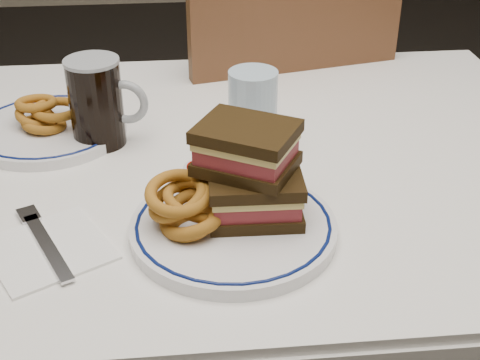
{
  "coord_description": "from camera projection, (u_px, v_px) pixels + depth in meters",
  "views": [
    {
      "loc": [
        -0.02,
        -0.94,
        1.26
      ],
      "look_at": [
        0.05,
        -0.23,
        0.84
      ],
      "focal_mm": 50.0,
      "sensor_mm": 36.0,
      "label": 1
    }
  ],
  "objects": [
    {
      "name": "dining_table",
      "position": [
        195.0,
        211.0,
        1.12
      ],
      "size": [
        1.27,
        0.87,
        0.75
      ],
      "color": "silver",
      "rests_on": "floor"
    },
    {
      "name": "chair_far",
      "position": [
        272.0,
        138.0,
        1.6
      ],
      "size": [
        0.53,
        0.53,
        0.97
      ],
      "color": "#4C3018",
      "rests_on": "floor"
    },
    {
      "name": "main_plate",
      "position": [
        233.0,
        227.0,
        0.88
      ],
      "size": [
        0.27,
        0.27,
        0.02
      ],
      "color": "white",
      "rests_on": "dining_table"
    },
    {
      "name": "reuben_sandwich",
      "position": [
        251.0,
        172.0,
        0.86
      ],
      "size": [
        0.15,
        0.14,
        0.13
      ],
      "color": "black",
      "rests_on": "main_plate"
    },
    {
      "name": "onion_rings_main",
      "position": [
        187.0,
        206.0,
        0.85
      ],
      "size": [
        0.11,
        0.11,
        0.08
      ],
      "color": "brown",
      "rests_on": "main_plate"
    },
    {
      "name": "ketchup_ramekin",
      "position": [
        202.0,
        174.0,
        0.95
      ],
      "size": [
        0.05,
        0.05,
        0.03
      ],
      "color": "silver",
      "rests_on": "main_plate"
    },
    {
      "name": "beer_mug",
      "position": [
        98.0,
        102.0,
        1.07
      ],
      "size": [
        0.13,
        0.09,
        0.14
      ],
      "color": "black",
      "rests_on": "dining_table"
    },
    {
      "name": "water_glass",
      "position": [
        253.0,
        108.0,
        1.07
      ],
      "size": [
        0.08,
        0.08,
        0.12
      ],
      "primitive_type": "cylinder",
      "color": "#A9C5DA",
      "rests_on": "dining_table"
    },
    {
      "name": "far_plate",
      "position": [
        49.0,
        129.0,
        1.13
      ],
      "size": [
        0.26,
        0.26,
        0.02
      ],
      "color": "white",
      "rests_on": "dining_table"
    },
    {
      "name": "onion_rings_far",
      "position": [
        44.0,
        113.0,
        1.11
      ],
      "size": [
        0.11,
        0.1,
        0.06
      ],
      "color": "brown",
      "rests_on": "far_plate"
    },
    {
      "name": "napkin_fork",
      "position": [
        47.0,
        247.0,
        0.85
      ],
      "size": [
        0.19,
        0.2,
        0.01
      ],
      "color": "white",
      "rests_on": "dining_table"
    }
  ]
}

